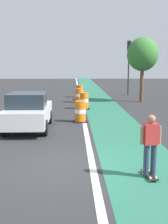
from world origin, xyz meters
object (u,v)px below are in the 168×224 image
object	(u,v)px
traffic_barrel_mid	(84,101)
traffic_barrel_back	(79,96)
parked_sedan_nearest	(28,112)
traffic_barrel_far	(80,91)
traffic_light_corner	(129,58)
traffic_barrel_front	(80,112)
skateboarder_on_lane	(150,144)
street_tree_sidewalk	(143,55)

from	to	relation	value
traffic_barrel_mid	traffic_barrel_back	size ratio (longest dim) A/B	1.00
traffic_barrel_mid	parked_sedan_nearest	bearing A→B (deg)	-114.69
parked_sedan_nearest	traffic_barrel_far	world-z (taller)	parked_sedan_nearest
parked_sedan_nearest	traffic_barrel_mid	distance (m)	6.62
traffic_barrel_far	traffic_light_corner	xyz separation A→B (m)	(4.69, 1.80, 2.97)
traffic_barrel_mid	traffic_barrel_back	world-z (taller)	same
traffic_barrel_mid	traffic_light_corner	bearing A→B (deg)	61.96
traffic_light_corner	traffic_barrel_back	bearing A→B (deg)	-132.56
traffic_barrel_front	traffic_barrel_far	distance (m)	11.13
skateboarder_on_lane	parked_sedan_nearest	size ratio (longest dim) A/B	0.41
traffic_barrel_back	traffic_light_corner	bearing A→B (deg)	47.44
traffic_barrel_front	street_tree_sidewalk	world-z (taller)	street_tree_sidewalk
skateboarder_on_lane	traffic_light_corner	world-z (taller)	traffic_light_corner
traffic_barrel_back	traffic_barrel_front	bearing A→B (deg)	-90.67
traffic_light_corner	street_tree_sidewalk	size ratio (longest dim) A/B	1.02
traffic_barrel_back	traffic_barrel_far	bearing A→B (deg)	87.80
traffic_barrel_back	street_tree_sidewalk	distance (m)	5.85
skateboarder_on_lane	traffic_barrel_back	bearing A→B (deg)	95.95
traffic_barrel_front	street_tree_sidewalk	bearing A→B (deg)	57.56
traffic_barrel_front	traffic_light_corner	xyz separation A→B (m)	(4.91, 12.92, 2.97)
traffic_barrel_back	traffic_barrel_mid	bearing A→B (deg)	-85.42
traffic_barrel_back	skateboarder_on_lane	bearing A→B (deg)	-84.05
traffic_barrel_far	skateboarder_on_lane	bearing A→B (deg)	-85.55
traffic_light_corner	street_tree_sidewalk	world-z (taller)	traffic_light_corner
parked_sedan_nearest	traffic_barrel_back	distance (m)	9.65
traffic_light_corner	parked_sedan_nearest	bearing A→B (deg)	-116.68
traffic_barrel_front	street_tree_sidewalk	distance (m)	9.87
parked_sedan_nearest	traffic_barrel_front	xyz separation A→B (m)	(2.41, 1.65, -0.30)
traffic_barrel_back	street_tree_sidewalk	size ratio (longest dim) A/B	0.22
skateboarder_on_lane	traffic_barrel_back	size ratio (longest dim) A/B	1.55
street_tree_sidewalk	traffic_barrel_front	bearing A→B (deg)	-122.44
traffic_barrel_back	traffic_light_corner	distance (m)	7.73
skateboarder_on_lane	street_tree_sidewalk	xyz separation A→B (m)	(3.35, 15.36, 2.76)
parked_sedan_nearest	street_tree_sidewalk	bearing A→B (deg)	52.10
traffic_barrel_front	traffic_light_corner	world-z (taller)	traffic_light_corner
traffic_barrel_mid	street_tree_sidewalk	xyz separation A→B (m)	(4.66, 3.53, 3.14)
traffic_barrel_mid	traffic_barrel_back	bearing A→B (deg)	94.58
traffic_light_corner	street_tree_sidewalk	distance (m)	5.03
traffic_barrel_far	traffic_light_corner	distance (m)	5.84
traffic_barrel_front	traffic_barrel_far	size ratio (longest dim) A/B	1.00
traffic_barrel_back	traffic_light_corner	xyz separation A→B (m)	(4.82, 5.25, 2.97)
skateboarder_on_lane	traffic_barrel_front	bearing A→B (deg)	102.61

